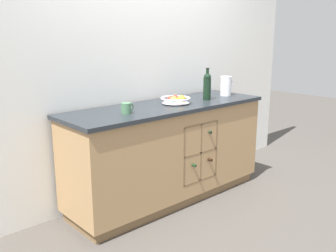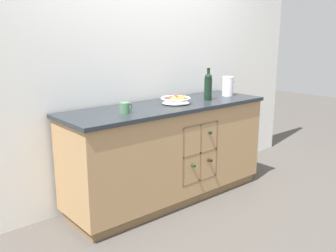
# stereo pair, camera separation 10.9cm
# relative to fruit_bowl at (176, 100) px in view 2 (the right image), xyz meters

# --- Properties ---
(ground_plane) EXTENTS (14.00, 14.00, 0.00)m
(ground_plane) POSITION_rel_fruit_bowl_xyz_m (-0.08, 0.02, -0.96)
(ground_plane) COLOR #4C4742
(back_wall) EXTENTS (4.40, 0.06, 2.55)m
(back_wall) POSITION_rel_fruit_bowl_xyz_m (-0.08, 0.38, 0.31)
(back_wall) COLOR white
(back_wall) RESTS_ON ground_plane
(kitchen_island) EXTENTS (2.04, 0.65, 0.92)m
(kitchen_island) POSITION_rel_fruit_bowl_xyz_m (-0.08, 0.01, -0.49)
(kitchen_island) COLOR brown
(kitchen_island) RESTS_ON ground_plane
(fruit_bowl) EXTENTS (0.28, 0.28, 0.08)m
(fruit_bowl) POSITION_rel_fruit_bowl_xyz_m (0.00, 0.00, 0.00)
(fruit_bowl) COLOR silver
(fruit_bowl) RESTS_ON kitchen_island
(white_pitcher) EXTENTS (0.18, 0.12, 0.20)m
(white_pitcher) POSITION_rel_fruit_bowl_xyz_m (0.72, -0.00, 0.07)
(white_pitcher) COLOR white
(white_pitcher) RESTS_ON kitchen_island
(ceramic_mug) EXTENTS (0.12, 0.08, 0.09)m
(ceramic_mug) POSITION_rel_fruit_bowl_xyz_m (-0.60, -0.05, 0.01)
(ceramic_mug) COLOR #4C7A56
(ceramic_mug) RESTS_ON kitchen_island
(standing_wine_bottle) EXTENTS (0.08, 0.08, 0.31)m
(standing_wine_bottle) POSITION_rel_fruit_bowl_xyz_m (0.37, -0.05, 0.10)
(standing_wine_bottle) COLOR black
(standing_wine_bottle) RESTS_ON kitchen_island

